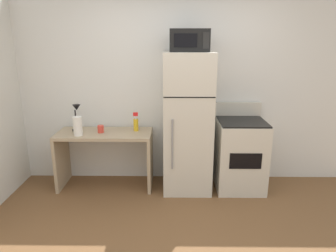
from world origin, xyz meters
The scene contains 10 objects.
ground_plane centered at (0.00, 0.00, 0.00)m, with size 12.00×12.00×0.00m, color brown.
wall_back_white centered at (0.00, 1.70, 1.30)m, with size 5.00×0.10×2.60m, color silver.
desk centered at (-0.98, 1.37, 0.53)m, with size 1.22×0.53×0.75m.
desk_lamp centered at (-1.34, 1.43, 0.99)m, with size 0.14×0.12×0.35m.
spray_bottle centered at (-0.57, 1.44, 0.85)m, with size 0.06×0.06×0.25m.
coffee_mug centered at (-1.02, 1.36, 0.80)m, with size 0.08×0.08×0.10m, color #D83F33.
paper_towel_roll centered at (-1.27, 1.23, 0.87)m, with size 0.11×0.11×0.24m, color white.
refrigerator centered at (0.10, 1.33, 0.88)m, with size 0.61×0.63×1.77m.
microwave centered at (0.10, 1.31, 1.90)m, with size 0.46×0.35×0.26m.
oven_range centered at (0.79, 1.33, 0.47)m, with size 0.61×0.61×1.10m.
Camera 1 is at (-0.10, -2.42, 1.91)m, focal length 32.76 mm.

